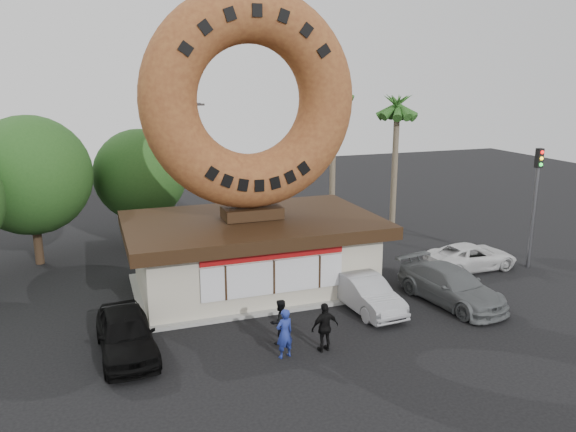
# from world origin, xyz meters

# --- Properties ---
(ground) EXTENTS (90.00, 90.00, 0.00)m
(ground) POSITION_xyz_m (0.00, 0.00, 0.00)
(ground) COLOR black
(ground) RESTS_ON ground
(donut_shop) EXTENTS (11.20, 7.20, 3.80)m
(donut_shop) POSITION_xyz_m (0.00, 5.98, 1.77)
(donut_shop) COLOR #BEB3A2
(donut_shop) RESTS_ON ground
(giant_donut) EXTENTS (9.37, 2.39, 9.37)m
(giant_donut) POSITION_xyz_m (0.00, 6.00, 8.48)
(giant_donut) COLOR #9A5C2D
(giant_donut) RESTS_ON donut_shop
(tree_west) EXTENTS (6.00, 6.00, 7.65)m
(tree_west) POSITION_xyz_m (-9.50, 13.00, 4.64)
(tree_west) COLOR #473321
(tree_west) RESTS_ON ground
(tree_mid) EXTENTS (5.20, 5.20, 6.63)m
(tree_mid) POSITION_xyz_m (-4.00, 15.00, 4.02)
(tree_mid) COLOR #473321
(tree_mid) RESTS_ON ground
(palm_near) EXTENTS (2.60, 2.60, 9.75)m
(palm_near) POSITION_xyz_m (7.50, 14.00, 8.41)
(palm_near) COLOR #726651
(palm_near) RESTS_ON ground
(palm_far) EXTENTS (2.60, 2.60, 8.75)m
(palm_far) POSITION_xyz_m (11.00, 12.50, 7.48)
(palm_far) COLOR #726651
(palm_far) RESTS_ON ground
(street_lamp) EXTENTS (2.11, 0.20, 8.00)m
(street_lamp) POSITION_xyz_m (-1.86, 16.00, 4.48)
(street_lamp) COLOR #59595E
(street_lamp) RESTS_ON ground
(traffic_signal) EXTENTS (0.30, 0.38, 6.07)m
(traffic_signal) POSITION_xyz_m (14.00, 3.99, 3.87)
(traffic_signal) COLOR #59595E
(traffic_signal) RESTS_ON ground
(person_left) EXTENTS (0.73, 0.57, 1.78)m
(person_left) POSITION_xyz_m (-0.84, -0.77, 0.89)
(person_left) COLOR navy
(person_left) RESTS_ON ground
(person_center) EXTENTS (0.97, 0.86, 1.67)m
(person_center) POSITION_xyz_m (-0.64, 0.30, 0.84)
(person_center) COLOR black
(person_center) RESTS_ON ground
(person_right) EXTENTS (1.10, 0.56, 1.80)m
(person_right) POSITION_xyz_m (0.66, -0.80, 0.90)
(person_right) COLOR black
(person_right) RESTS_ON ground
(car_black) EXTENTS (2.07, 4.70, 1.57)m
(car_black) POSITION_xyz_m (-5.96, 1.28, 0.79)
(car_black) COLOR black
(car_black) RESTS_ON ground
(car_silver) EXTENTS (1.84, 4.45, 1.43)m
(car_silver) POSITION_xyz_m (3.70, 2.04, 0.72)
(car_silver) COLOR #9C9DA1
(car_silver) RESTS_ON ground
(car_grey) EXTENTS (2.97, 5.57, 1.54)m
(car_grey) POSITION_xyz_m (7.48, 1.41, 0.77)
(car_grey) COLOR slate
(car_grey) RESTS_ON ground
(car_white) EXTENTS (4.71, 2.24, 1.30)m
(car_white) POSITION_xyz_m (11.09, 4.77, 0.65)
(car_white) COLOR silver
(car_white) RESTS_ON ground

